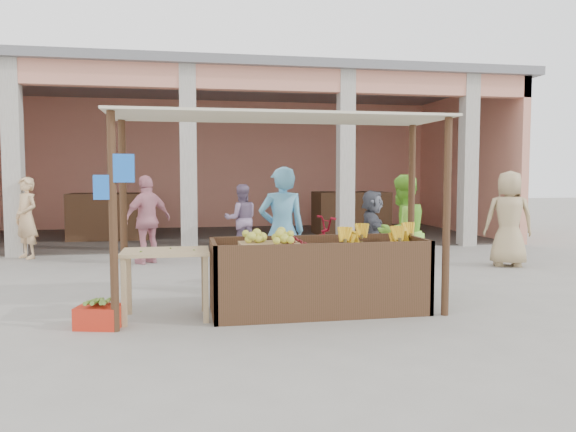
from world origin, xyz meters
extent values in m
plane|color=gray|center=(0.00, 0.00, 0.00)|extent=(60.00, 60.00, 0.00)
cube|color=#E18E76|center=(0.00, 11.40, 2.00)|extent=(14.00, 0.20, 4.00)
cube|color=#E18E76|center=(6.90, 8.50, 2.00)|extent=(0.20, 6.00, 4.00)
cube|color=#E18E76|center=(0.00, 5.65, 3.75)|extent=(14.00, 0.30, 0.50)
cube|color=slate|center=(0.00, 8.50, 4.10)|extent=(14.40, 6.40, 0.20)
cube|color=beige|center=(-4.50, 5.65, 2.00)|extent=(0.35, 0.35, 4.00)
cube|color=beige|center=(-1.00, 5.65, 2.00)|extent=(0.35, 0.35, 4.00)
cube|color=beige|center=(2.50, 5.65, 2.00)|extent=(0.35, 0.35, 4.00)
cube|color=beige|center=(5.50, 5.65, 2.00)|extent=(0.35, 0.35, 4.00)
cube|color=#472A1C|center=(-3.00, 8.50, 0.60)|extent=(2.00, 1.20, 1.20)
cube|color=#472A1C|center=(3.50, 8.50, 0.60)|extent=(2.00, 1.20, 1.20)
cube|color=#472A1C|center=(0.50, 0.00, 0.40)|extent=(2.60, 0.95, 0.80)
cylinder|color=#472A1C|center=(-1.85, -0.45, 1.18)|extent=(0.09, 0.09, 2.35)
cylinder|color=#472A1C|center=(1.95, -0.45, 1.18)|extent=(0.09, 0.09, 2.35)
cylinder|color=#472A1C|center=(-1.85, 0.60, 1.18)|extent=(0.09, 0.09, 2.35)
cylinder|color=#472A1C|center=(1.95, 0.60, 1.18)|extent=(0.09, 0.09, 2.35)
cube|color=beige|center=(0.05, 0.08, 2.37)|extent=(4.00, 1.35, 0.03)
cube|color=blue|center=(-1.73, -0.45, 1.75)|extent=(0.22, 0.08, 0.30)
cube|color=blue|center=(-1.95, -0.45, 1.55)|extent=(0.18, 0.07, 0.26)
cube|color=#A68256|center=(-0.10, 0.01, 0.83)|extent=(0.72, 0.62, 0.06)
ellipsoid|color=yellow|center=(-0.10, 0.01, 0.93)|extent=(0.61, 0.53, 0.13)
ellipsoid|color=maroon|center=(0.19, 0.01, 0.87)|extent=(0.41, 0.34, 0.13)
cube|color=tan|center=(-1.33, 0.01, 0.79)|extent=(1.00, 0.67, 0.04)
cube|color=tan|center=(-1.77, -0.27, 0.38)|extent=(0.06, 0.06, 0.77)
cube|color=tan|center=(-0.88, -0.27, 0.38)|extent=(0.06, 0.06, 0.77)
cube|color=tan|center=(-1.77, 0.29, 0.38)|extent=(0.06, 0.06, 0.77)
cube|color=tan|center=(-0.88, 0.29, 0.38)|extent=(0.06, 0.06, 0.77)
cube|color=red|center=(-2.04, -0.27, 0.12)|extent=(0.54, 0.45, 0.24)
ellipsoid|color=maroon|center=(2.78, 5.41, 0.27)|extent=(0.39, 0.39, 0.54)
ellipsoid|color=maroon|center=(3.10, 5.45, 0.27)|extent=(0.39, 0.39, 0.54)
imported|color=#59A7D5|center=(0.23, 1.05, 0.96)|extent=(0.73, 0.54, 1.91)
imported|color=#84DB38|center=(1.99, 1.01, 0.89)|extent=(0.97, 0.75, 1.77)
imported|color=maroon|center=(0.61, 1.93, 0.53)|extent=(1.05, 2.14, 1.07)
imported|color=#CF8290|center=(-1.79, 4.25, 0.89)|extent=(1.17, 1.07, 1.78)
imported|color=tan|center=(4.74, 2.70, 0.97)|extent=(1.09, 0.89, 1.94)
imported|color=#464853|center=(2.36, 3.39, 0.73)|extent=(0.95, 1.46, 1.47)
imported|color=#D9AF7C|center=(-4.21, 5.34, 0.85)|extent=(0.79, 0.79, 1.70)
imported|color=gray|center=(0.09, 5.24, 0.81)|extent=(0.81, 0.49, 1.62)
camera|label=1|loc=(-1.11, -6.61, 1.68)|focal=35.00mm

